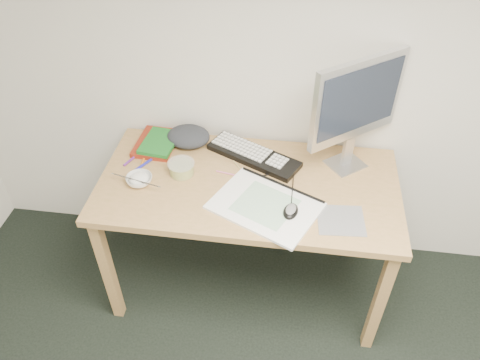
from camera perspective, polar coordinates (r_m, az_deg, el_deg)
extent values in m
plane|color=silver|center=(2.18, 7.55, 16.64)|extent=(3.60, 0.00, 3.60)
cube|color=tan|center=(2.42, -15.80, -10.62)|extent=(0.05, 0.05, 0.71)
cube|color=tan|center=(2.31, 16.61, -14.08)|extent=(0.05, 0.05, 0.71)
cube|color=tan|center=(2.79, -11.67, -1.08)|extent=(0.05, 0.05, 0.71)
cube|color=tan|center=(2.70, 15.57, -3.62)|extent=(0.05, 0.05, 0.71)
cube|color=tan|center=(2.19, 1.01, -0.68)|extent=(1.40, 0.70, 0.03)
cube|color=gray|center=(2.05, 12.20, -4.81)|extent=(0.21, 0.20, 0.00)
cube|color=white|center=(2.06, 3.07, -3.17)|extent=(0.54, 0.48, 0.01)
cube|color=black|center=(2.32, 1.68, 2.99)|extent=(0.49, 0.34, 0.03)
cube|color=silver|center=(2.34, 12.70, 1.93)|extent=(0.22, 0.22, 0.01)
cube|color=silver|center=(2.29, 12.99, 3.47)|extent=(0.06, 0.05, 0.16)
cube|color=silver|center=(2.13, 14.14, 9.47)|extent=(0.40, 0.33, 0.39)
cube|color=black|center=(2.13, 14.18, 9.68)|extent=(0.34, 0.27, 0.31)
ellipsoid|color=black|center=(2.02, 6.22, -3.59)|extent=(0.08, 0.11, 0.03)
imported|color=silver|center=(2.22, -12.17, 0.00)|extent=(0.15, 0.15, 0.04)
cylinder|color=#ADADB0|center=(2.19, -12.59, -0.02)|extent=(0.24, 0.08, 0.02)
cylinder|color=gold|center=(2.23, -7.15, 1.44)|extent=(0.13, 0.13, 0.06)
cube|color=maroon|center=(2.44, -10.16, 4.46)|extent=(0.20, 0.26, 0.03)
cube|color=#196722|center=(2.40, -9.75, 4.57)|extent=(0.18, 0.24, 0.02)
ellipsoid|color=#212428|center=(2.42, -6.32, 5.28)|extent=(0.20, 0.17, 0.08)
cylinder|color=pink|center=(2.22, -0.74, 0.64)|extent=(0.18, 0.04, 0.01)
cylinder|color=tan|center=(2.24, 0.26, 1.07)|extent=(0.11, 0.15, 0.01)
cylinder|color=black|center=(2.23, 4.51, 0.83)|extent=(0.17, 0.08, 0.01)
cylinder|color=#2222B9|center=(2.31, -11.91, 1.68)|extent=(0.08, 0.13, 0.01)
cylinder|color=orange|center=(2.36, -11.62, 2.58)|extent=(0.02, 0.12, 0.01)
cylinder|color=#61268B|center=(2.37, -12.98, 2.57)|extent=(0.06, 0.12, 0.01)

